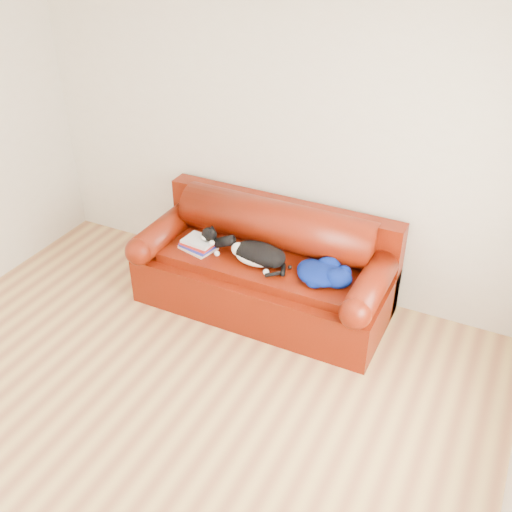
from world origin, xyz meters
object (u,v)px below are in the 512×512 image
(sofa_base, at_px, (264,283))
(blanket, at_px, (323,273))
(book_stack, at_px, (199,244))
(cat, at_px, (258,255))

(sofa_base, distance_m, blanket, 0.64)
(book_stack, bearing_deg, blanket, 2.44)
(cat, relative_size, blanket, 1.25)
(book_stack, bearing_deg, cat, 1.78)
(book_stack, height_order, blanket, blanket)
(book_stack, distance_m, cat, 0.54)
(book_stack, relative_size, blanket, 0.63)
(cat, xyz_separation_m, blanket, (0.55, 0.03, -0.03))
(sofa_base, xyz_separation_m, cat, (0.00, -0.11, 0.35))
(cat, distance_m, blanket, 0.55)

